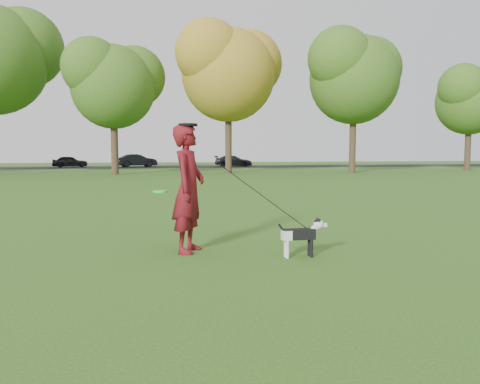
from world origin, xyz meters
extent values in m
plane|color=#285116|center=(0.00, 0.00, 0.00)|extent=(120.00, 120.00, 0.00)
cube|color=black|center=(0.00, 40.00, 0.01)|extent=(120.00, 7.00, 0.02)
imported|color=#540C14|center=(-0.99, -0.07, 1.00)|extent=(0.72, 0.86, 2.01)
cube|color=black|center=(0.60, -0.74, 0.35)|extent=(0.49, 0.15, 0.16)
cube|color=silver|center=(0.41, -0.74, 0.34)|extent=(0.14, 0.16, 0.15)
cylinder|color=silver|center=(0.41, -0.79, 0.13)|extent=(0.05, 0.05, 0.27)
cylinder|color=silver|center=(0.41, -0.68, 0.13)|extent=(0.05, 0.05, 0.27)
cylinder|color=black|center=(0.79, -0.79, 0.13)|extent=(0.05, 0.05, 0.27)
cylinder|color=black|center=(0.79, -0.68, 0.13)|extent=(0.05, 0.05, 0.27)
cylinder|color=silver|center=(0.82, -0.74, 0.39)|extent=(0.16, 0.10, 0.17)
sphere|color=silver|center=(0.91, -0.74, 0.49)|extent=(0.15, 0.15, 0.15)
sphere|color=black|center=(0.90, -0.74, 0.52)|extent=(0.12, 0.12, 0.12)
cube|color=silver|center=(0.99, -0.74, 0.47)|extent=(0.10, 0.06, 0.05)
sphere|color=black|center=(1.05, -0.74, 0.47)|extent=(0.03, 0.03, 0.03)
cone|color=black|center=(0.90, -0.78, 0.56)|extent=(0.05, 0.05, 0.06)
cone|color=black|center=(0.90, -0.70, 0.56)|extent=(0.05, 0.05, 0.06)
cylinder|color=black|center=(0.37, -0.74, 0.41)|extent=(0.17, 0.03, 0.22)
cylinder|color=black|center=(0.77, -0.74, 0.40)|extent=(0.11, 0.11, 0.02)
imported|color=black|center=(-9.28, 40.00, 0.58)|extent=(3.39, 1.67, 1.11)
imported|color=black|center=(-2.97, 40.00, 0.65)|extent=(4.06, 2.42, 1.26)
imported|color=black|center=(6.73, 40.00, 0.58)|extent=(4.11, 2.44, 1.12)
cylinder|color=#20FF35|center=(-1.42, -0.17, 0.98)|extent=(0.23, 0.23, 0.02)
cylinder|color=black|center=(-0.99, -0.07, 1.99)|extent=(0.29, 0.29, 0.04)
cylinder|color=#38281C|center=(-4.00, 25.50, 2.10)|extent=(0.48, 0.48, 4.20)
sphere|color=#426B1E|center=(-4.00, 25.50, 6.44)|extent=(5.60, 5.60, 5.60)
cylinder|color=#38281C|center=(4.00, 26.50, 2.52)|extent=(0.48, 0.48, 5.04)
sphere|color=#A58426|center=(4.00, 26.50, 7.73)|extent=(6.72, 6.72, 6.72)
cylinder|color=#38281C|center=(13.00, 25.00, 2.42)|extent=(0.48, 0.48, 4.83)
sphere|color=#426B1E|center=(13.00, 25.00, 7.41)|extent=(6.44, 6.44, 6.44)
cylinder|color=#38281C|center=(24.00, 27.00, 1.99)|extent=(0.48, 0.48, 3.99)
sphere|color=#426B1E|center=(24.00, 27.00, 6.12)|extent=(5.32, 5.32, 5.32)
camera|label=1|loc=(-1.55, -7.37, 1.59)|focal=35.00mm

